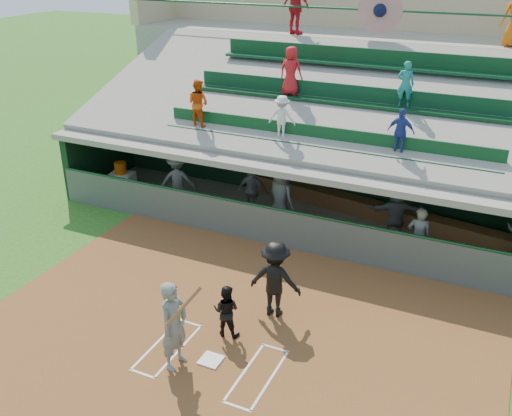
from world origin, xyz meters
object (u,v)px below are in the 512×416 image
at_px(home_plate, 211,360).
at_px(white_table, 123,182).
at_px(water_cooler, 120,168).
at_px(batter_at_plate, 174,325).
at_px(catcher, 226,311).

xyz_separation_m(home_plate, white_table, (-6.81, 6.25, 0.34)).
bearing_deg(water_cooler, batter_at_plate, -46.50).
distance_m(home_plate, white_table, 9.25).
distance_m(home_plate, catcher, 1.08).
xyz_separation_m(home_plate, water_cooler, (-6.81, 6.21, 0.87)).
bearing_deg(white_table, home_plate, -51.66).
xyz_separation_m(batter_at_plate, white_table, (-6.24, 6.62, -0.59)).
bearing_deg(white_table, batter_at_plate, -55.81).
height_order(batter_at_plate, catcher, batter_at_plate).
bearing_deg(home_plate, catcher, 97.07).
xyz_separation_m(white_table, water_cooler, (-0.01, -0.04, 0.53)).
bearing_deg(home_plate, white_table, 137.45).
bearing_deg(batter_at_plate, white_table, 133.31).
distance_m(white_table, water_cooler, 0.53).
relative_size(batter_at_plate, white_table, 2.56).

